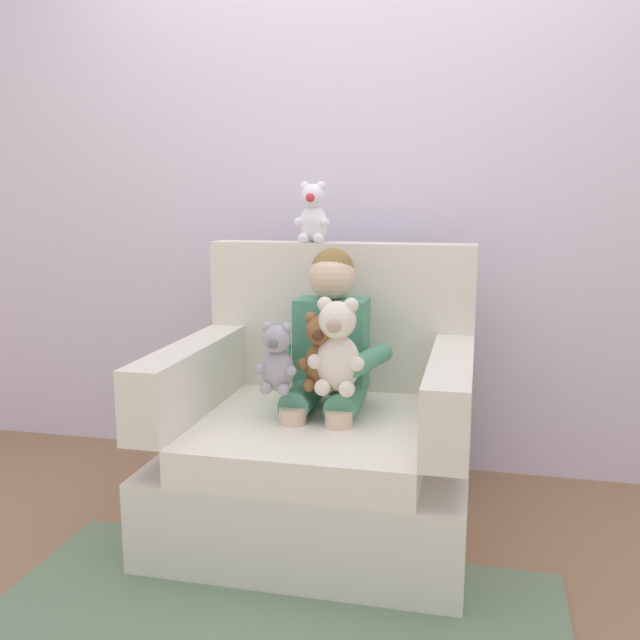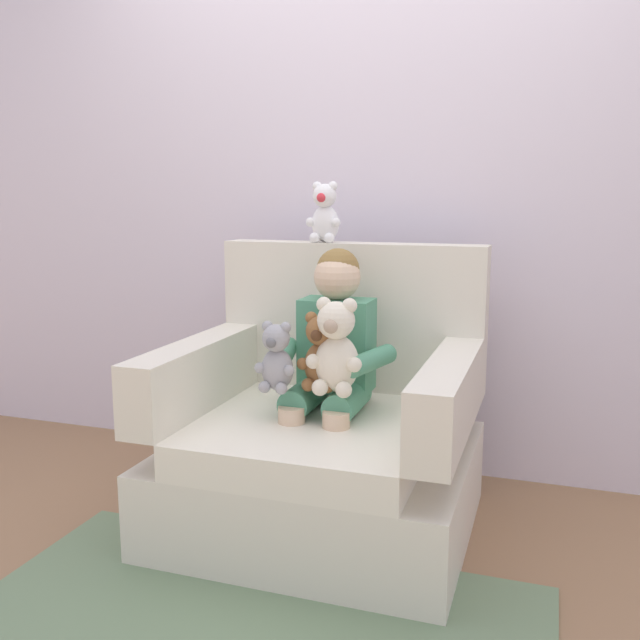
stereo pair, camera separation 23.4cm
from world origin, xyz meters
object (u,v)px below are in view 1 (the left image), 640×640
at_px(seated_child, 328,352).
at_px(plush_brown, 321,354).
at_px(plush_white_on_backrest, 313,214).
at_px(plush_cream, 338,349).
at_px(plush_grey, 277,360).
at_px(armchair, 322,439).

height_order(seated_child, plush_brown, seated_child).
bearing_deg(plush_white_on_backrest, plush_brown, -58.49).
height_order(plush_cream, plush_grey, plush_cream).
height_order(seated_child, plush_white_on_backrest, plush_white_on_backrest).
bearing_deg(armchair, plush_brown, -78.41).
relative_size(seated_child, plush_grey, 3.41).
height_order(plush_grey, plush_white_on_backrest, plush_white_on_backrest).
bearing_deg(plush_cream, plush_grey, 170.49).
xyz_separation_m(seated_child, plush_white_on_backrest, (-0.13, 0.31, 0.48)).
xyz_separation_m(seated_child, plush_grey, (-0.13, -0.20, 0.01)).
bearing_deg(plush_brown, plush_white_on_backrest, 104.00).
distance_m(plush_brown, plush_white_on_backrest, 0.65).
relative_size(armchair, seated_child, 1.28).
xyz_separation_m(armchair, plush_white_on_backrest, (-0.11, 0.34, 0.80)).
bearing_deg(plush_cream, seated_child, 91.37).
xyz_separation_m(plush_grey, plush_white_on_backrest, (0.00, 0.51, 0.47)).
bearing_deg(plush_white_on_backrest, armchair, -56.96).
distance_m(armchair, plush_brown, 0.36).
relative_size(plush_cream, plush_white_on_backrest, 1.36).
relative_size(seated_child, plush_brown, 3.06).
bearing_deg(armchair, seated_child, 61.63).
relative_size(seated_child, plush_white_on_backrest, 3.43).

